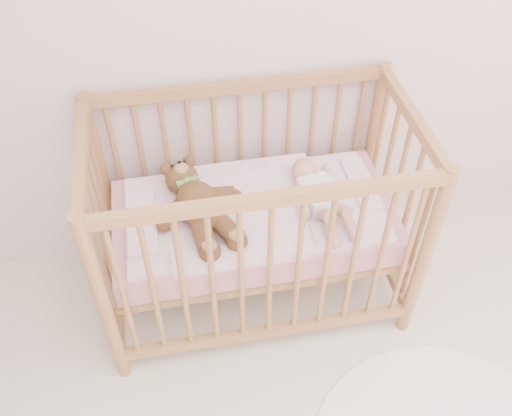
{
  "coord_description": "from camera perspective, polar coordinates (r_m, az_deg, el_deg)",
  "views": [
    {
      "loc": [
        -0.57,
        -0.11,
        2.32
      ],
      "look_at": [
        -0.26,
        1.55,
        0.62
      ],
      "focal_mm": 40.0,
      "sensor_mm": 36.0,
      "label": 1
    }
  ],
  "objects": [
    {
      "name": "mattress",
      "position": [
        2.53,
        -0.21,
        -1.36
      ],
      "size": [
        1.22,
        0.62,
        0.13
      ],
      "primitive_type": "cube",
      "color": "pink",
      "rests_on": "crib"
    },
    {
      "name": "crib",
      "position": [
        2.52,
        -0.21,
        -1.13
      ],
      "size": [
        1.36,
        0.76,
        1.0
      ],
      "primitive_type": null,
      "color": "#B6854D",
      "rests_on": "floor"
    },
    {
      "name": "baby",
      "position": [
        2.46,
        6.35,
        1.59
      ],
      "size": [
        0.34,
        0.56,
        0.13
      ],
      "primitive_type": null,
      "rotation": [
        0.0,
        0.0,
        0.17
      ],
      "color": "white",
      "rests_on": "blanket"
    },
    {
      "name": "teddy_bear",
      "position": [
        2.38,
        -5.63,
        0.2
      ],
      "size": [
        0.56,
        0.67,
        0.16
      ],
      "primitive_type": null,
      "rotation": [
        0.0,
        0.0,
        0.3
      ],
      "color": "brown",
      "rests_on": "blanket"
    },
    {
      "name": "blanket",
      "position": [
        2.47,
        -0.21,
        -0.17
      ],
      "size": [
        1.1,
        0.58,
        0.06
      ],
      "primitive_type": null,
      "color": "#F5A9CA",
      "rests_on": "mattress"
    }
  ]
}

